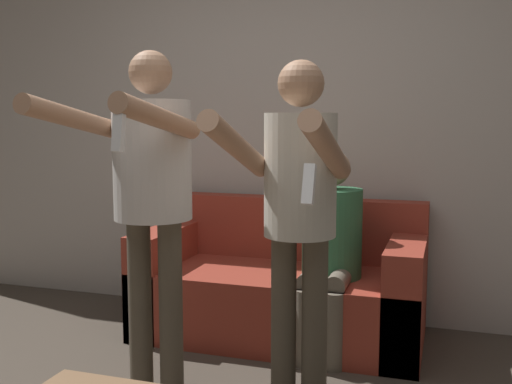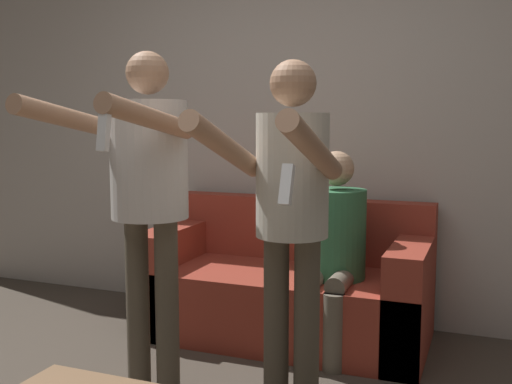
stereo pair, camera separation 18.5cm
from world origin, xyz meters
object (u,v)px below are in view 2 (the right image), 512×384
Objects in this scene: person_standing_left at (147,181)px; person_seated at (333,243)px; person_standing_right at (290,202)px; couch at (286,289)px.

person_seated is (0.67, 0.83, -0.40)m from person_standing_left.
person_standing_left is 0.69m from person_standing_right.
person_seated is (-0.02, 0.84, -0.34)m from person_standing_right.
person_standing_left is 1.42× the size of person_seated.
person_standing_left reaches higher than person_standing_right.
person_standing_right is 1.37× the size of person_seated.
couch is 1.04× the size of person_standing_left.
person_standing_right is (0.34, -0.99, 0.67)m from couch.
person_standing_left is at bearing -109.22° from couch.
person_standing_left is 1.14m from person_seated.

